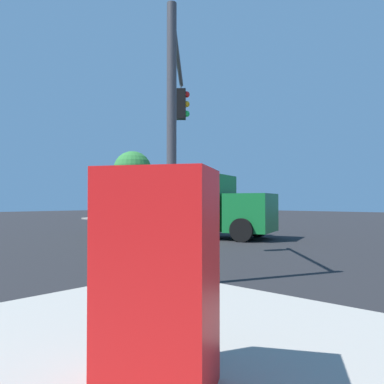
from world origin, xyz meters
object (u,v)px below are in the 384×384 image
Objects in this scene: vending_machine_red at (159,279)px; traffic_light_primary at (176,112)px; pickup_black at (211,214)px; delivery_truck at (184,205)px; shade_tree_near at (133,170)px; pedestrian_near_corner at (182,208)px.

traffic_light_primary is at bearing -136.69° from vending_machine_red.
traffic_light_primary is at bearing 36.93° from pickup_black.
delivery_truck is 1.58× the size of pickup_black.
delivery_truck is at bearing 31.77° from pickup_black.
traffic_light_primary is 0.83× the size of shade_tree_near.
pedestrian_near_corner is at bearing -136.36° from traffic_light_primary.
pickup_black is at bearing -148.23° from delivery_truck.
shade_tree_near is (-3.67, -13.71, 4.22)m from pickup_black.
delivery_truck is 1.48× the size of traffic_light_primary.
delivery_truck reaches higher than pedestrian_near_corner.
vending_machine_red is at bearing 43.58° from pedestrian_near_corner.
delivery_truck is at bearing -137.59° from traffic_light_primary.
traffic_light_primary reaches higher than vending_machine_red.
vending_machine_red is 37.80m from shade_tree_near.
vending_machine_red is (4.48, 4.22, -2.82)m from traffic_light_primary.
pedestrian_near_corner is 36.78m from vending_machine_red.
shade_tree_near is (3.22, -4.06, 3.93)m from pedestrian_near_corner.
shade_tree_near is at bearing -51.55° from pedestrian_near_corner.
delivery_truck is 21.32m from pedestrian_near_corner.
pickup_black is 3.39× the size of pedestrian_near_corner.
shade_tree_near reaches higher than delivery_truck.
traffic_light_primary is at bearing 43.64° from pedestrian_near_corner.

